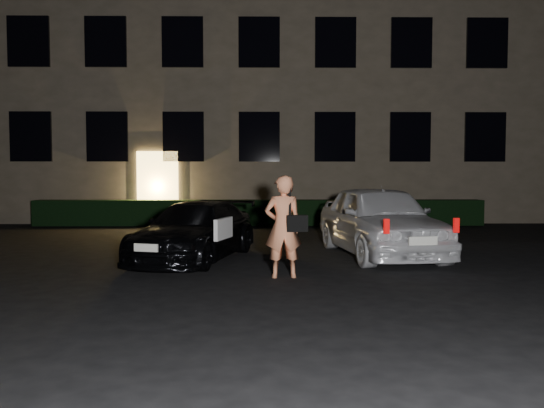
{
  "coord_description": "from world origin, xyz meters",
  "views": [
    {
      "loc": [
        0.17,
        -7.33,
        1.65
      ],
      "look_at": [
        0.31,
        2.0,
        1.16
      ],
      "focal_mm": 35.0,
      "sensor_mm": 36.0,
      "label": 1
    }
  ],
  "objects": [
    {
      "name": "building",
      "position": [
        -0.0,
        14.99,
        6.0
      ],
      "size": [
        20.0,
        8.11,
        12.0
      ],
      "color": "brown",
      "rests_on": "ground"
    },
    {
      "name": "hedge",
      "position": [
        0.0,
        10.5,
        0.42
      ],
      "size": [
        15.0,
        0.7,
        0.85
      ],
      "primitive_type": "cube",
      "color": "black",
      "rests_on": "ground"
    },
    {
      "name": "ground",
      "position": [
        0.0,
        0.0,
        0.0
      ],
      "size": [
        80.0,
        80.0,
        0.0
      ],
      "primitive_type": "plane",
      "color": "black",
      "rests_on": "ground"
    },
    {
      "name": "sedan",
      "position": [
        -1.2,
        3.14,
        0.57
      ],
      "size": [
        2.57,
        4.19,
        1.13
      ],
      "rotation": [
        0.0,
        0.0,
        -0.27
      ],
      "color": "black",
      "rests_on": "ground"
    },
    {
      "name": "hatch",
      "position": [
        2.56,
        3.59,
        0.74
      ],
      "size": [
        2.3,
        4.56,
        1.49
      ],
      "rotation": [
        0.0,
        0.0,
        0.13
      ],
      "color": "white",
      "rests_on": "ground"
    },
    {
      "name": "man",
      "position": [
        0.48,
        1.22,
        0.83
      ],
      "size": [
        0.72,
        0.47,
        1.66
      ],
      "rotation": [
        0.0,
        0.0,
        3.27
      ],
      "color": "#F58E60",
      "rests_on": "ground"
    }
  ]
}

